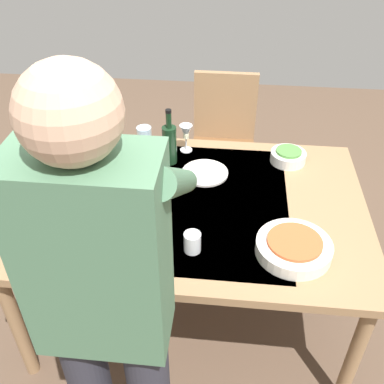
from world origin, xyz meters
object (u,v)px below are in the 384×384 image
(water_cup_far_left, at_px, (119,217))
(dinner_plate_near, at_px, (205,173))
(wine_glass_left, at_px, (186,133))
(serving_bowl_pasta, at_px, (294,247))
(person_server, at_px, (108,306))
(water_cup_near_right, at_px, (192,242))
(dining_table, at_px, (192,211))
(wine_bottle, at_px, (169,143))
(side_bowl_salad, at_px, (288,156))
(water_cup_near_left, at_px, (144,136))
(side_bowl_bread, at_px, (58,203))
(chair_near, at_px, (223,136))

(water_cup_far_left, bearing_deg, dinner_plate_near, -128.10)
(wine_glass_left, bearing_deg, serving_bowl_pasta, 125.29)
(person_server, bearing_deg, water_cup_near_right, -111.05)
(person_server, height_order, wine_glass_left, person_server)
(dinner_plate_near, bearing_deg, dining_table, 79.42)
(wine_bottle, xyz_separation_m, serving_bowl_pasta, (-0.58, 0.60, -0.08))
(wine_bottle, relative_size, serving_bowl_pasta, 0.99)
(water_cup_near_right, distance_m, side_bowl_salad, 0.81)
(dining_table, xyz_separation_m, wine_bottle, (0.15, -0.31, 0.17))
(wine_glass_left, relative_size, water_cup_far_left, 1.66)
(water_cup_near_left, height_order, water_cup_near_right, water_cup_near_left)
(dining_table, relative_size, water_cup_near_left, 15.41)
(serving_bowl_pasta, bearing_deg, wine_bottle, -46.11)
(wine_glass_left, xyz_separation_m, water_cup_near_right, (-0.11, 0.75, -0.06))
(dining_table, bearing_deg, wine_glass_left, -79.89)
(water_cup_near_left, height_order, dinner_plate_near, water_cup_near_left)
(side_bowl_bread, bearing_deg, serving_bowl_pasta, 170.53)
(wine_bottle, xyz_separation_m, side_bowl_salad, (-0.60, -0.07, -0.08))
(dining_table, height_order, person_server, person_server)
(water_cup_far_left, distance_m, side_bowl_bread, 0.30)
(person_server, xyz_separation_m, side_bowl_bread, (0.43, -0.69, -0.21))
(dining_table, bearing_deg, serving_bowl_pasta, 146.05)
(water_cup_near_right, distance_m, dinner_plate_near, 0.54)
(side_bowl_salad, bearing_deg, dinner_plate_near, 20.53)
(chair_near, relative_size, wine_bottle, 3.07)
(dining_table, xyz_separation_m, dinner_plate_near, (-0.04, -0.22, 0.07))
(water_cup_near_right, xyz_separation_m, water_cup_far_left, (0.32, -0.12, 0.00))
(water_cup_near_right, relative_size, side_bowl_bread, 0.53)
(person_server, distance_m, side_bowl_bread, 0.84)
(wine_glass_left, relative_size, water_cup_near_left, 1.47)
(water_cup_near_right, xyz_separation_m, side_bowl_bread, (0.62, -0.19, -0.01))
(wine_bottle, relative_size, side_bowl_bread, 1.85)
(dining_table, distance_m, serving_bowl_pasta, 0.53)
(person_server, xyz_separation_m, wine_glass_left, (-0.08, -1.24, -0.14))
(person_server, xyz_separation_m, water_cup_far_left, (0.13, -0.61, -0.20))
(person_server, height_order, wine_bottle, person_server)
(person_server, height_order, water_cup_near_right, person_server)
(side_bowl_salad, bearing_deg, dining_table, 39.54)
(water_cup_near_left, height_order, water_cup_far_left, water_cup_near_left)
(dining_table, distance_m, dinner_plate_near, 0.23)
(wine_bottle, bearing_deg, side_bowl_bread, 44.79)
(wine_bottle, relative_size, wine_glass_left, 1.96)
(chair_near, height_order, dinner_plate_near, chair_near)
(water_cup_near_left, bearing_deg, serving_bowl_pasta, 134.26)
(dining_table, height_order, water_cup_far_left, water_cup_far_left)
(wine_bottle, xyz_separation_m, side_bowl_bread, (0.44, 0.43, -0.08))
(serving_bowl_pasta, height_order, dinner_plate_near, serving_bowl_pasta)
(chair_near, relative_size, dinner_plate_near, 3.96)
(water_cup_near_left, bearing_deg, person_server, 96.80)
(water_cup_far_left, bearing_deg, serving_bowl_pasta, 172.63)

